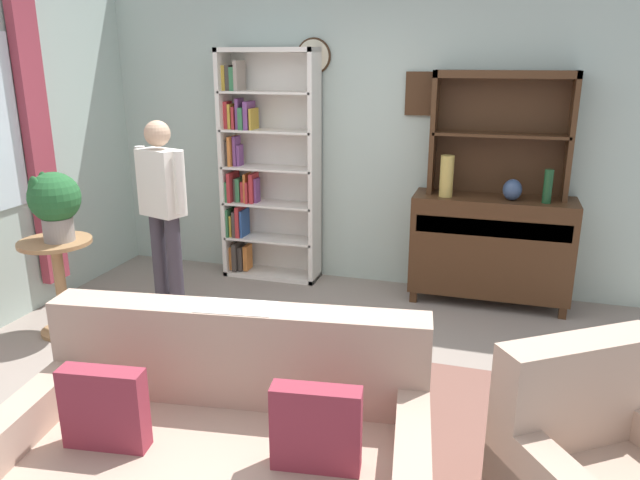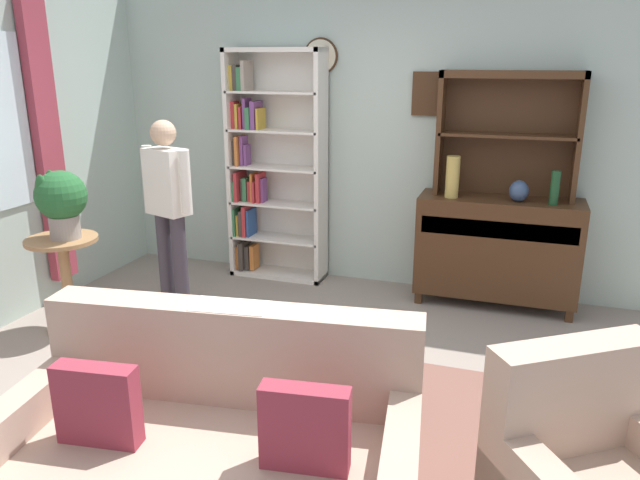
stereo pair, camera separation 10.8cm
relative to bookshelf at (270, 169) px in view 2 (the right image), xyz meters
name	(u,v)px [view 2 (the right image)]	position (x,y,z in m)	size (l,w,h in m)	color
ground_plane	(295,393)	(0.98, -1.95, -1.04)	(5.40, 4.60, 0.02)	gray
wall_back	(379,130)	(0.98, 0.18, 0.37)	(5.00, 0.09, 2.80)	#ADC1B7
area_rug	(309,424)	(1.18, -2.25, -1.03)	(2.72, 1.85, 0.01)	brown
bookshelf	(270,169)	(0.00, 0.00, 0.00)	(0.90, 0.30, 2.10)	silver
sideboard	(497,247)	(2.07, -0.09, -0.52)	(1.30, 0.45, 0.92)	#422816
sideboard_hutch	(509,117)	(2.07, 0.02, 0.53)	(1.10, 0.26, 1.00)	#422816
vase_tall	(453,177)	(1.68, -0.17, 0.06)	(0.11, 0.11, 0.34)	tan
vase_round	(519,191)	(2.20, -0.15, -0.03)	(0.15, 0.15, 0.17)	#33476B
bottle_wine	(555,188)	(2.46, -0.18, 0.02)	(0.07, 0.07, 0.27)	#194223
couch_floral	(216,450)	(1.01, -3.00, -0.72)	(1.90, 1.09, 0.90)	tan
plant_stand	(66,274)	(-0.98, -1.63, -0.58)	(0.52, 0.52, 0.73)	#997047
potted_plant_large	(61,199)	(-0.95, -1.63, 0.00)	(0.37, 0.37, 0.50)	gray
person_reading	(168,203)	(-0.43, -1.04, -0.12)	(0.52, 0.30, 1.56)	#38333D
coffee_table	(314,349)	(1.13, -2.00, -0.68)	(0.80, 0.50, 0.42)	#422816
book_stack	(334,336)	(1.26, -2.04, -0.56)	(0.21, 0.15, 0.10)	#723F7F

